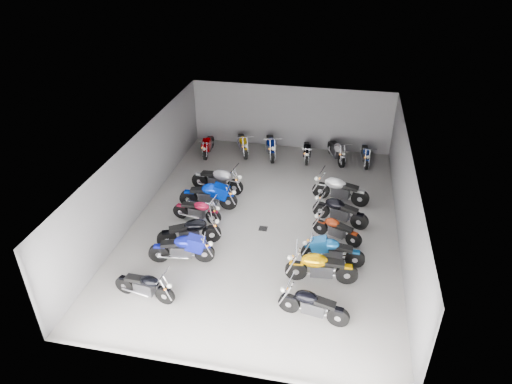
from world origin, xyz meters
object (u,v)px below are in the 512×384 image
drain_grate (263,228)px  motorcycle_back_e (337,151)px  motorcycle_left_b (182,249)px  motorcycle_right_d (336,229)px  motorcycle_right_b (321,267)px  motorcycle_back_f (365,154)px  motorcycle_back_a (208,145)px  motorcycle_back_d (307,151)px  motorcycle_left_c (190,232)px  motorcycle_back_c (271,146)px  motorcycle_left_a (145,286)px  motorcycle_right_e (340,211)px  motorcycle_right_c (332,251)px  motorcycle_left_d (197,210)px  motorcycle_left_f (218,180)px  motorcycle_left_e (209,196)px  motorcycle_right_a (313,305)px  motorcycle_right_f (340,190)px  motorcycle_back_b (243,143)px

drain_grate → motorcycle_back_e: 6.81m
motorcycle_left_b → motorcycle_right_d: bearing=103.0°
motorcycle_right_b → motorcycle_back_f: bearing=-14.2°
motorcycle_back_a → motorcycle_back_e: bearing=-179.6°
drain_grate → motorcycle_back_f: 7.40m
motorcycle_left_b → motorcycle_back_d: (3.33, 8.65, -0.10)m
motorcycle_left_c → motorcycle_right_d: bearing=81.4°
motorcycle_back_c → drain_grate: bearing=82.0°
motorcycle_left_a → motorcycle_right_e: motorcycle_right_e is taller
motorcycle_right_c → motorcycle_back_d: 7.94m
motorcycle_left_d → motorcycle_left_f: 2.34m
motorcycle_right_d → drain_grate: bearing=110.4°
motorcycle_left_a → motorcycle_left_e: motorcycle_left_e is taller
motorcycle_left_e → motorcycle_left_f: 1.33m
motorcycle_left_c → motorcycle_back_c: 7.87m
motorcycle_right_e → motorcycle_back_c: size_ratio=0.95×
motorcycle_back_c → motorcycle_left_f: bearing=51.9°
motorcycle_left_a → motorcycle_left_d: bearing=-175.5°
motorcycle_right_a → motorcycle_back_c: size_ratio=0.93×
motorcycle_right_f → motorcycle_back_f: bearing=-4.3°
motorcycle_left_f → motorcycle_back_f: (6.22, 3.97, -0.10)m
drain_grate → motorcycle_left_b: (-2.34, -2.44, 0.54)m
motorcycle_left_d → motorcycle_right_f: motorcycle_right_f is taller
drain_grate → motorcycle_left_d: (-2.59, 0.03, 0.47)m
motorcycle_left_d → motorcycle_back_b: motorcycle_back_b is taller
motorcycle_left_c → motorcycle_left_d: 1.53m
motorcycle_back_b → motorcycle_back_d: 3.21m
motorcycle_right_a → motorcycle_right_c: 2.65m
motorcycle_left_e → motorcycle_right_a: motorcycle_left_e is taller
motorcycle_right_e → motorcycle_back_f: bearing=8.0°
motorcycle_right_a → motorcycle_right_b: 1.67m
motorcycle_left_d → motorcycle_right_d: bearing=94.0°
drain_grate → motorcycle_left_b: size_ratio=0.14×
motorcycle_right_f → motorcycle_left_c: bearing=139.4°
motorcycle_left_c → motorcycle_back_b: motorcycle_left_c is taller
motorcycle_right_f → motorcycle_back_d: (-1.75, 3.68, -0.12)m
motorcycle_left_d → motorcycle_right_d: size_ratio=1.09×
motorcycle_right_e → motorcycle_back_e: bearing=22.5°
motorcycle_left_c → motorcycle_back_f: bearing=118.5°
motorcycle_left_b → motorcycle_back_a: motorcycle_left_b is taller
motorcycle_back_c → motorcycle_left_c: bearing=63.1°
motorcycle_left_b → motorcycle_right_b: 4.68m
motorcycle_left_b → motorcycle_right_f: 7.11m
motorcycle_left_a → motorcycle_right_b: 5.53m
motorcycle_back_a → motorcycle_right_b: bearing=122.5°
motorcycle_right_b → motorcycle_back_a: bearing=31.8°
motorcycle_right_f → motorcycle_back_d: motorcycle_right_f is taller
motorcycle_left_a → motorcycle_right_d: 7.00m
motorcycle_left_d → motorcycle_back_c: size_ratio=0.88×
motorcycle_back_b → motorcycle_left_a: bearing=64.2°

